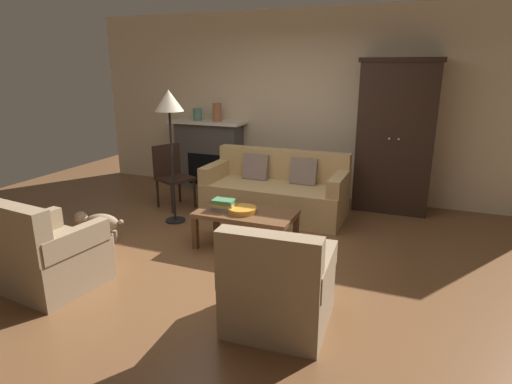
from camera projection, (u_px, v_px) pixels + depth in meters
The scene contains 15 objects.
ground_plane at pixel (238, 254), 4.69m from camera, with size 9.60×9.60×0.00m, color brown.
back_wall at pixel (304, 105), 6.57m from camera, with size 7.20×0.10×2.80m, color beige.
fireplace at pixel (209, 154), 7.13m from camera, with size 1.26×0.48×1.12m.
armoire at pixel (396, 137), 5.88m from camera, with size 1.06×0.57×2.09m.
couch at pixel (276, 192), 5.87m from camera, with size 1.93×0.87×0.86m.
coffee_table at pixel (246, 216), 4.78m from camera, with size 1.10×0.60×0.42m.
fruit_bowl at pixel (242, 210), 4.73m from camera, with size 0.32×0.32×0.06m, color orange.
book_stack at pixel (224, 205), 4.80m from camera, with size 0.26×0.19×0.13m.
mantel_vase_jade at pixel (198, 114), 6.99m from camera, with size 0.15×0.15×0.20m, color slate.
mantel_vase_terracotta at pixel (217, 112), 6.85m from camera, with size 0.14×0.14×0.29m, color #A86042.
armchair_near_left at pixel (48, 256), 3.89m from camera, with size 0.86×0.85×0.88m.
armchair_near_right at pixel (278, 290), 3.31m from camera, with size 0.82×0.81×0.88m.
side_chair_wooden at pixel (171, 172), 6.16m from camera, with size 0.58×0.58×0.90m.
floor_lamp at pixel (169, 109), 5.25m from camera, with size 0.36×0.36×1.71m.
dog at pixel (99, 223), 4.90m from camera, with size 0.55×0.31×0.39m.
Camera 1 is at (1.78, -3.93, 1.99)m, focal length 29.94 mm.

